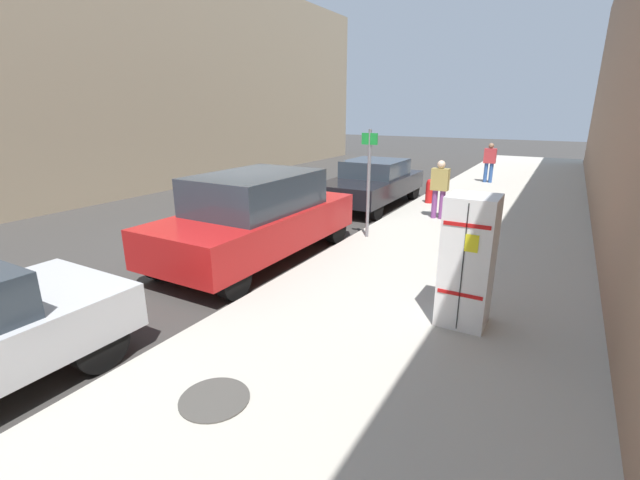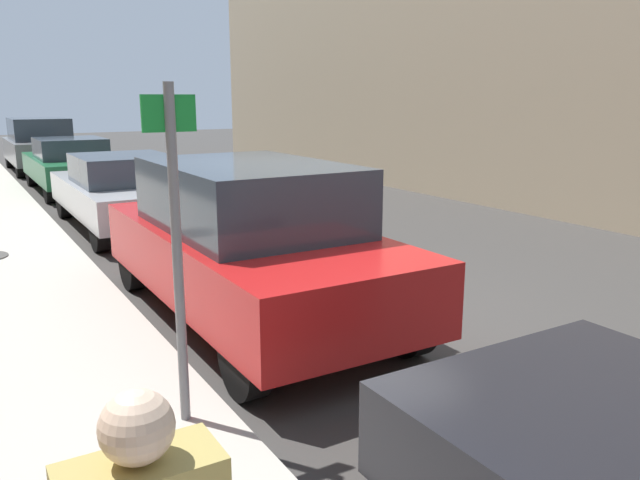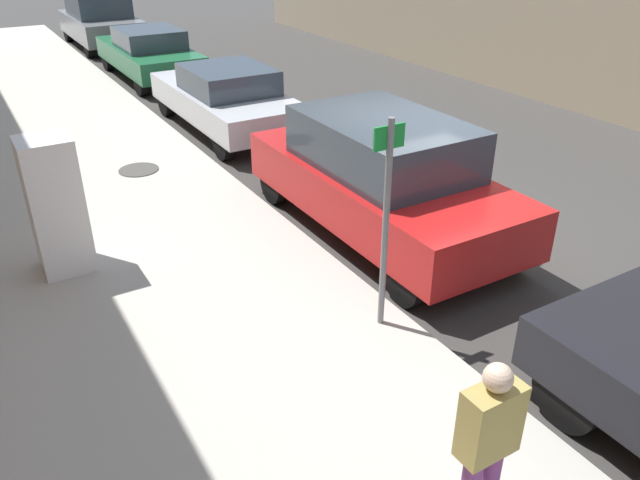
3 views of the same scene
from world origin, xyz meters
The scene contains 10 objects.
ground_plane centered at (0.00, 0.00, 0.00)m, with size 80.00×80.00×0.00m, color #383533.
sidewalk_slab centered at (-4.18, 0.00, 0.07)m, with size 4.78×44.00×0.15m, color #B2ADA0.
discarded_refrigerator centered at (-4.89, 1.43, 1.02)m, with size 0.62×0.63×1.74m.
manhole_cover centered at (-3.12, 4.33, 0.15)m, with size 0.70×0.70×0.02m, color #47443F.
street_sign_post centered at (-2.13, -1.64, 1.48)m, with size 0.36×0.07×2.36m.
pedestrian_standing_near centered at (-3.05, -4.13, 1.00)m, with size 0.44×0.22×1.52m.
parked_suv_red centered at (-0.66, 0.43, 0.89)m, with size 1.95×4.63×1.73m.
parked_sedan_silver centered at (-0.66, 6.05, 0.72)m, with size 1.82×4.54×1.39m.
parked_sedan_green centered at (-0.66, 11.46, 0.73)m, with size 1.79×4.57×1.40m.
parked_suv_gray centered at (-0.66, 16.93, 0.89)m, with size 1.95×4.47×1.74m.
Camera 3 is at (-5.66, -6.25, 4.25)m, focal length 35.00 mm.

